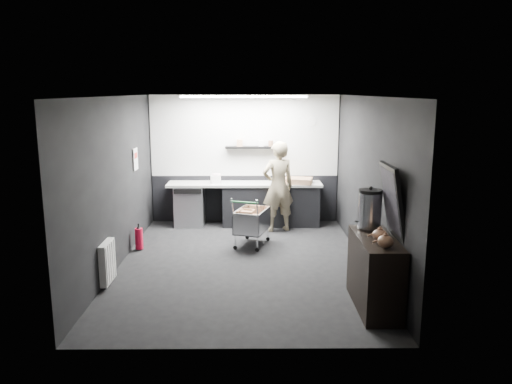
{
  "coord_description": "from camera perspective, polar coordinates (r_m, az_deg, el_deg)",
  "views": [
    {
      "loc": [
        0.16,
        -7.78,
        2.79
      ],
      "look_at": [
        0.22,
        0.4,
        1.12
      ],
      "focal_mm": 35.0,
      "sensor_mm": 36.0,
      "label": 1
    }
  ],
  "objects": [
    {
      "name": "dado_panel",
      "position": [
        10.75,
        -1.29,
        -0.74
      ],
      "size": [
        3.95,
        0.02,
        1.0
      ],
      "primitive_type": "cube",
      "color": "black",
      "rests_on": "wall_back"
    },
    {
      "name": "wall_front",
      "position": [
        5.23,
        -2.17,
        -4.42
      ],
      "size": [
        5.5,
        0.0,
        5.5
      ],
      "primitive_type": "plane",
      "rotation": [
        -1.57,
        0.0,
        0.0
      ],
      "color": "black",
      "rests_on": "floor"
    },
    {
      "name": "floor",
      "position": [
        8.26,
        -1.54,
        -8.18
      ],
      "size": [
        5.5,
        5.5,
        0.0
      ],
      "primitive_type": "plane",
      "color": "black",
      "rests_on": "ground"
    },
    {
      "name": "ceiling",
      "position": [
        7.78,
        -1.65,
        10.89
      ],
      "size": [
        5.5,
        5.5,
        0.0
      ],
      "primitive_type": "plane",
      "rotation": [
        3.14,
        0.0,
        0.0
      ],
      "color": "silver",
      "rests_on": "wall_back"
    },
    {
      "name": "poster",
      "position": [
        9.41,
        -13.62,
        3.66
      ],
      "size": [
        0.02,
        0.3,
        0.4
      ],
      "primitive_type": "cube",
      "color": "silver",
      "rests_on": "wall_left"
    },
    {
      "name": "cardboard_box",
      "position": [
        10.36,
        4.85,
        1.31
      ],
      "size": [
        0.63,
        0.53,
        0.11
      ],
      "primitive_type": "cube",
      "rotation": [
        0.0,
        0.0,
        -0.22
      ],
      "color": "#AA7E5B",
      "rests_on": "prep_counter"
    },
    {
      "name": "kitchen_wall_panel",
      "position": [
        10.55,
        -1.32,
        6.44
      ],
      "size": [
        3.95,
        0.02,
        1.7
      ],
      "primitive_type": "cube",
      "color": "silver",
      "rests_on": "wall_back"
    },
    {
      "name": "wall_back",
      "position": [
        10.63,
        -1.31,
        3.76
      ],
      "size": [
        5.5,
        0.0,
        5.5
      ],
      "primitive_type": "plane",
      "rotation": [
        1.57,
        0.0,
        0.0
      ],
      "color": "black",
      "rests_on": "floor"
    },
    {
      "name": "person",
      "position": [
        9.94,
        2.54,
        0.63
      ],
      "size": [
        0.77,
        0.62,
        1.81
      ],
      "primitive_type": "imported",
      "rotation": [
        0.0,
        0.0,
        3.47
      ],
      "color": "#BBB394",
      "rests_on": "floor"
    },
    {
      "name": "prep_counter",
      "position": [
        10.46,
        -0.57,
        -1.33
      ],
      "size": [
        3.2,
        0.61,
        0.9
      ],
      "color": "black",
      "rests_on": "floor"
    },
    {
      "name": "shopping_cart",
      "position": [
        9.09,
        -0.48,
        -3.47
      ],
      "size": [
        0.72,
        0.98,
        0.91
      ],
      "color": "silver",
      "rests_on": "floor"
    },
    {
      "name": "wall_right",
      "position": [
        8.12,
        12.66,
        1.06
      ],
      "size": [
        0.0,
        5.5,
        5.5
      ],
      "primitive_type": "plane",
      "rotation": [
        1.57,
        0.0,
        -1.57
      ],
      "color": "black",
      "rests_on": "floor"
    },
    {
      "name": "poster_red_band",
      "position": [
        9.4,
        -13.61,
        4.08
      ],
      "size": [
        0.02,
        0.22,
        0.1
      ],
      "primitive_type": "cube",
      "color": "red",
      "rests_on": "poster"
    },
    {
      "name": "wall_clock",
      "position": [
        10.59,
        6.34,
        8.02
      ],
      "size": [
        0.2,
        0.03,
        0.2
      ],
      "primitive_type": "cylinder",
      "rotation": [
        1.57,
        0.0,
        0.0
      ],
      "color": "silver",
      "rests_on": "wall_back"
    },
    {
      "name": "wall_left",
      "position": [
        8.2,
        -15.72,
        1.01
      ],
      "size": [
        0.0,
        5.5,
        5.5
      ],
      "primitive_type": "plane",
      "rotation": [
        1.57,
        0.0,
        1.57
      ],
      "color": "black",
      "rests_on": "floor"
    },
    {
      "name": "sideboard",
      "position": [
        6.7,
        13.49,
        -7.87
      ],
      "size": [
        0.54,
        1.26,
        1.88
      ],
      "color": "black",
      "rests_on": "floor"
    },
    {
      "name": "fire_extinguisher",
      "position": [
        9.11,
        -13.22,
        -5.12
      ],
      "size": [
        0.14,
        0.14,
        0.46
      ],
      "color": "red",
      "rests_on": "floor"
    },
    {
      "name": "ceiling_strip",
      "position": [
        9.63,
        -1.42,
        10.84
      ],
      "size": [
        2.4,
        0.2,
        0.04
      ],
      "primitive_type": "cube",
      "color": "white",
      "rests_on": "ceiling"
    },
    {
      "name": "floating_shelf",
      "position": [
        10.46,
        -0.23,
        5.13
      ],
      "size": [
        1.2,
        0.22,
        0.04
      ],
      "primitive_type": "cube",
      "color": "black",
      "rests_on": "wall_back"
    },
    {
      "name": "white_container",
      "position": [
        10.33,
        -4.67,
        1.43
      ],
      "size": [
        0.21,
        0.18,
        0.16
      ],
      "primitive_type": "cube",
      "rotation": [
        0.0,
        0.0,
        0.24
      ],
      "color": "silver",
      "rests_on": "prep_counter"
    },
    {
      "name": "radiator",
      "position": [
        7.59,
        -16.63,
        -7.69
      ],
      "size": [
        0.1,
        0.5,
        0.6
      ],
      "primitive_type": "cube",
      "color": "silver",
      "rests_on": "wall_left"
    },
    {
      "name": "pink_tub",
      "position": [
        10.38,
        -4.56,
        1.56
      ],
      "size": [
        0.19,
        0.19,
        0.19
      ],
      "primitive_type": "cylinder",
      "color": "silver",
      "rests_on": "prep_counter"
    }
  ]
}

